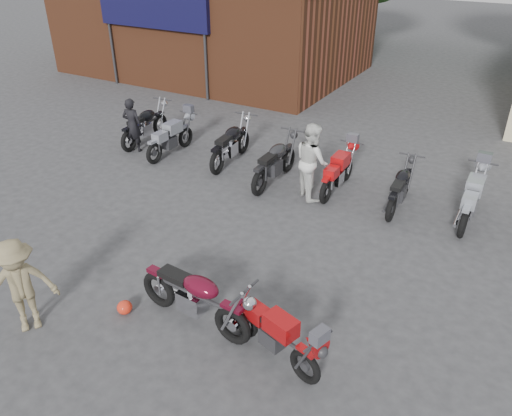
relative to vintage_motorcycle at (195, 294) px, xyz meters
The scene contains 15 objects.
ground 0.69m from the vintage_motorcycle, 117.35° to the left, with size 90.00×90.00×0.00m, color #333436.
brick_building 16.98m from the vintage_motorcycle, 122.64° to the left, with size 12.00×8.00×4.00m, color brown.
vintage_motorcycle is the anchor object (origin of this frame).
sportbike 1.46m from the vintage_motorcycle, ahead, with size 1.77×0.58×1.02m, color #A60D10, non-canonical shape.
helmet 1.37m from the vintage_motorcycle, 162.01° to the right, with size 0.26×0.26×0.24m, color red.
person_dark 7.77m from the vintage_motorcycle, 139.20° to the left, with size 0.57×0.37×1.56m, color black.
person_light 5.05m from the vintage_motorcycle, 93.02° to the left, with size 0.90×0.70×1.84m, color silver.
person_tan 2.72m from the vintage_motorcycle, 148.71° to the right, with size 1.07×0.62×1.66m, color olive.
row_bike_0 8.30m from the vintage_motorcycle, 136.31° to the left, with size 2.10×0.69×1.22m, color black, non-canonical shape.
row_bike_1 7.19m from the vintage_motorcycle, 131.52° to the left, with size 1.93×0.64×1.12m, color gray, non-canonical shape.
row_bike_2 6.47m from the vintage_motorcycle, 117.37° to the left, with size 2.15×0.71×1.25m, color black, non-canonical shape.
row_bike_3 5.44m from the vintage_motorcycle, 104.42° to the left, with size 2.14×0.71×1.24m, color #232325, non-canonical shape.
row_bike_4 5.62m from the vintage_motorcycle, 88.01° to the left, with size 1.91×0.63×1.11m, color red, non-canonical shape.
row_bike_5 5.83m from the vintage_motorcycle, 72.57° to the left, with size 1.91×0.63×1.11m, color black, non-canonical shape.
row_bike_6 6.59m from the vintage_motorcycle, 60.30° to the left, with size 2.04×0.67×1.19m, color gray, non-canonical shape.
Camera 1 is at (4.08, -5.17, 5.72)m, focal length 35.00 mm.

